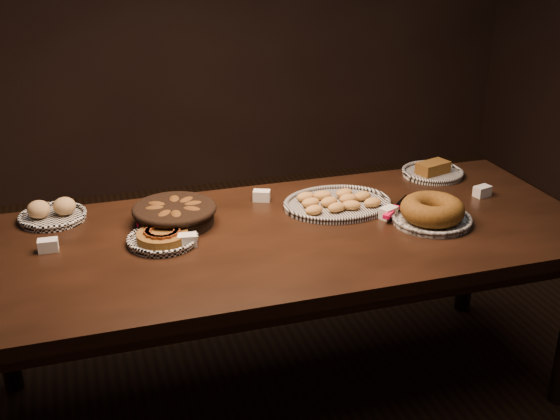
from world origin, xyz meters
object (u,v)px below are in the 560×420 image
object	(u,v)px
apple_tart_plate	(162,237)
madeleine_platter	(337,203)
buffet_table	(283,249)
bundt_cake_plate	(432,213)

from	to	relation	value
apple_tart_plate	madeleine_platter	world-z (taller)	apple_tart_plate
buffet_table	madeleine_platter	distance (m)	0.34
apple_tart_plate	bundt_cake_plate	world-z (taller)	bundt_cake_plate
madeleine_platter	bundt_cake_plate	bearing A→B (deg)	-55.66
bundt_cake_plate	buffet_table	bearing A→B (deg)	159.87
buffet_table	apple_tart_plate	world-z (taller)	apple_tart_plate
madeleine_platter	bundt_cake_plate	world-z (taller)	bundt_cake_plate
bundt_cake_plate	madeleine_platter	bearing A→B (deg)	127.83
buffet_table	madeleine_platter	size ratio (longest dim) A/B	5.37
buffet_table	apple_tart_plate	xyz separation A→B (m)	(-0.45, 0.05, 0.09)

